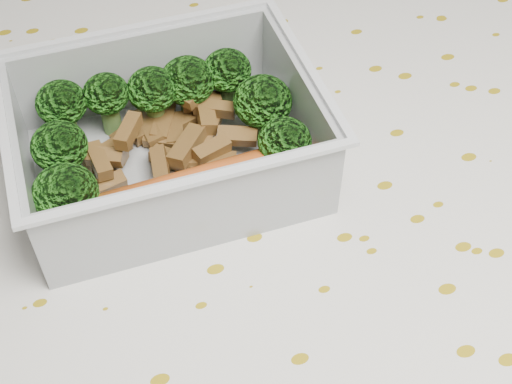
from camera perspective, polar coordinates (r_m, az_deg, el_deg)
name	(u,v)px	position (r m, az deg, el deg)	size (l,w,h in m)	color
dining_table	(251,299)	(0.47, -0.37, -8.57)	(1.40, 0.90, 0.75)	brown
tablecloth	(251,254)	(0.43, -0.40, -4.98)	(1.46, 0.96, 0.19)	silver
lunch_container	(169,146)	(0.41, -6.99, 3.64)	(0.17, 0.14, 0.06)	silver
broccoli_florets	(160,117)	(0.41, -7.70, 5.99)	(0.16, 0.10, 0.04)	#608C3F
meat_pile	(167,138)	(0.43, -7.14, 4.35)	(0.11, 0.08, 0.03)	brown
sausage	(192,191)	(0.39, -5.16, 0.07)	(0.15, 0.03, 0.02)	#C5521C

